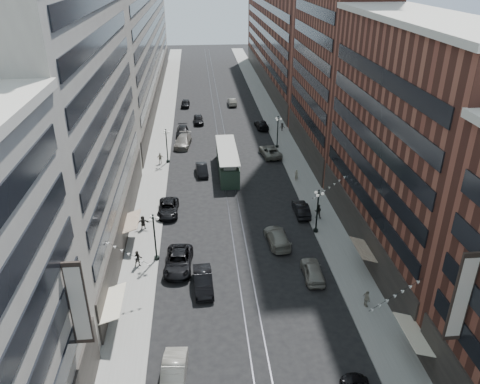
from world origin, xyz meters
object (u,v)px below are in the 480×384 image
object	(u,v)px
car_2	(178,261)
car_8	(183,141)
streetcar	(227,161)
pedestrian_8	(296,175)
car_11	(270,151)
car_7	(168,208)
pedestrian_5	(143,222)
car_13	(198,120)
lamppost_se_far	(317,210)
lamppost_se_mid	(278,131)
lamppost_sw_mid	(167,145)
car_10	(301,209)
pedestrian_9	(282,127)
car_extra_0	(182,131)
lamppost_sw_far	(155,236)
pedestrian_4	(367,299)
car_9	(185,103)
car_extra_1	(277,237)
car_12	(261,124)
car_5	(203,281)
pedestrian_2	(138,259)
pedestrian_6	(160,158)
pedestrian_7	(318,211)
car_1	(174,375)
car_extra_2	(202,170)
car_4	(313,271)
car_14	(232,102)

from	to	relation	value
car_2	car_8	size ratio (longest dim) A/B	0.98
streetcar	pedestrian_8	bearing A→B (deg)	-24.20
car_2	car_11	xyz separation A→B (m)	(14.24, 30.10, -0.01)
car_7	pedestrian_5	bearing A→B (deg)	-125.26
car_7	car_13	xyz separation A→B (m)	(4.32, 36.37, 0.04)
lamppost_se_far	streetcar	xyz separation A→B (m)	(-9.20, 18.75, -1.42)
lamppost_se_mid	car_8	size ratio (longest dim) A/B	0.90
lamppost_sw_mid	car_10	distance (m)	25.63
pedestrian_9	car_extra_0	xyz separation A→B (m)	(-18.63, -0.20, -0.16)
lamppost_sw_far	pedestrian_4	xyz separation A→B (m)	(19.88, -9.53, -2.09)
lamppost_se_far	pedestrian_5	world-z (taller)	lamppost_se_far
lamppost_se_far	car_9	size ratio (longest dim) A/B	1.23
lamppost_se_far	car_extra_1	xyz separation A→B (m)	(-4.93, -1.91, -2.29)
lamppost_se_far	car_9	bearing A→B (deg)	106.33
car_2	pedestrian_9	world-z (taller)	pedestrian_9
car_9	car_12	xyz separation A→B (m)	(14.71, -16.04, 0.01)
car_12	car_9	bearing A→B (deg)	-51.49
car_5	pedestrian_2	distance (m)	7.84
pedestrian_4	pedestrian_6	size ratio (longest dim) A/B	0.96
lamppost_se_mid	pedestrian_7	size ratio (longest dim) A/B	2.96
car_10	car_5	bearing A→B (deg)	47.07
car_7	car_9	xyz separation A→B (m)	(1.60, 48.28, 0.01)
car_1	pedestrian_2	bearing A→B (deg)	109.43
car_8	car_11	world-z (taller)	car_8
car_9	car_extra_0	world-z (taller)	car_9
pedestrian_8	car_extra_0	bearing A→B (deg)	-73.19
car_extra_0	car_extra_2	size ratio (longest dim) A/B	1.15
car_7	car_12	world-z (taller)	car_12
car_5	pedestrian_2	size ratio (longest dim) A/B	2.77
pedestrian_2	car_7	bearing A→B (deg)	64.21
pedestrian_8	car_5	bearing A→B (deg)	38.22
car_4	car_10	world-z (taller)	car_4
pedestrian_6	car_extra_2	size ratio (longest dim) A/B	0.39
car_4	car_11	size ratio (longest dim) A/B	0.80
pedestrian_4	pedestrian_5	xyz separation A→B (m)	(-21.88, 16.08, -0.01)
car_11	lamppost_sw_far	bearing A→B (deg)	52.19
lamppost_se_mid	car_13	bearing A→B (deg)	132.06
lamppost_sw_far	car_12	size ratio (longest dim) A/B	1.03
car_14	pedestrian_8	bearing A→B (deg)	96.80
pedestrian_2	car_extra_2	distance (m)	24.41
pedestrian_5	pedestrian_9	size ratio (longest dim) A/B	1.10
car_9	car_7	bearing A→B (deg)	-88.84
pedestrian_5	pedestrian_8	bearing A→B (deg)	25.58
pedestrian_7	pedestrian_8	bearing A→B (deg)	-70.77
car_5	car_8	xyz separation A→B (m)	(-2.60, 39.60, 0.05)
pedestrian_6	car_13	bearing A→B (deg)	-111.48
car_14	car_extra_1	size ratio (longest dim) A/B	0.85
car_8	pedestrian_9	size ratio (longest dim) A/B	3.98
streetcar	pedestrian_6	size ratio (longest dim) A/B	7.32
car_extra_2	lamppost_sw_far	bearing A→B (deg)	-107.59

